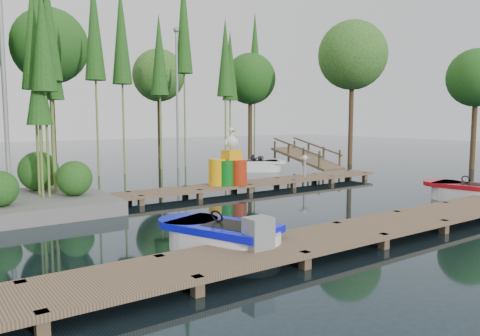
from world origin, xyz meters
TOP-DOWN VIEW (x-y plane):
  - ground_plane at (0.00, 0.00)m, footprint 90.00×90.00m
  - near_dock at (0.00, -4.50)m, footprint 18.00×1.50m
  - far_dock at (1.00, 2.50)m, footprint 15.00×1.20m
  - tree_screen at (-2.04, 10.60)m, footprint 34.42×18.53m
  - lamp_island at (-5.50, 2.50)m, footprint 0.30×0.30m
  - lamp_rear at (4.00, 11.00)m, footprint 0.30×0.30m
  - ramp at (9.00, 6.50)m, footprint 1.50×3.94m
  - boat_blue at (-2.77, -3.43)m, footprint 2.07×2.94m
  - boat_red at (6.60, -3.27)m, footprint 1.60×2.79m
  - boat_white_far at (6.40, 7.11)m, footprint 2.68×2.28m
  - utility_cabinet at (-2.69, -4.50)m, footprint 0.46×0.39m
  - yellow_barrel at (0.98, 2.50)m, footprint 0.61×0.61m
  - drum_cluster at (1.53, 2.35)m, footprint 1.15×1.05m
  - seagull_post at (5.06, 2.50)m, footprint 0.53×0.29m

SIDE VIEW (x-z plane):
  - ground_plane at x=0.00m, z-range 0.00..0.00m
  - far_dock at x=1.00m, z-range -0.02..0.48m
  - near_dock at x=0.00m, z-range -0.02..0.48m
  - boat_red at x=6.60m, z-range -0.19..0.70m
  - boat_blue at x=-2.77m, z-range -0.19..0.71m
  - boat_white_far at x=6.40m, z-range -0.32..0.85m
  - utility_cabinet at x=-2.69m, z-range 0.30..0.86m
  - ramp at x=9.00m, z-range -0.16..1.33m
  - yellow_barrel at x=0.98m, z-range 0.30..1.21m
  - seagull_post at x=5.06m, z-range 0.45..1.30m
  - drum_cluster at x=1.53m, z-range -0.11..1.87m
  - lamp_island at x=-5.50m, z-range 0.64..7.89m
  - lamp_rear at x=4.00m, z-range 0.64..7.89m
  - tree_screen at x=-2.04m, z-range 0.96..11.27m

